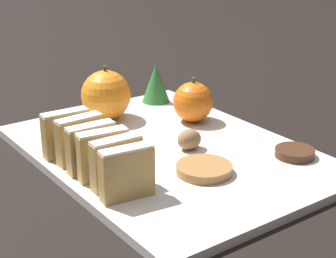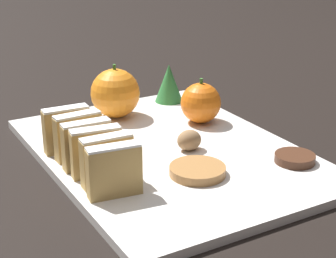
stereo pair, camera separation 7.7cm
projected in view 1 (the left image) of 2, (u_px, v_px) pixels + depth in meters
ground_plane at (168, 157)px, 0.79m from camera, size 6.00×6.00×0.00m
serving_platter at (168, 153)px, 0.79m from camera, size 0.33×0.45×0.01m
stollen_slice_front at (127, 173)px, 0.64m from camera, size 0.07×0.03×0.06m
stollen_slice_second at (117, 163)px, 0.67m from camera, size 0.06×0.02×0.06m
stollen_slice_third at (103, 155)px, 0.69m from camera, size 0.07×0.03×0.06m
stollen_slice_fourth at (90, 147)px, 0.71m from camera, size 0.06×0.02×0.06m
stollen_slice_fifth at (80, 140)px, 0.74m from camera, size 0.06×0.02×0.06m
stollen_slice_sixth at (66, 133)px, 0.76m from camera, size 0.06×0.02×0.06m
orange_near at (193, 102)px, 0.88m from camera, size 0.06×0.06×0.07m
orange_far at (106, 95)px, 0.89m from camera, size 0.08×0.08×0.09m
walnut at (189, 139)px, 0.78m from camera, size 0.04×0.03×0.03m
chocolate_cookie at (295, 153)px, 0.76m from camera, size 0.05×0.05×0.01m
gingerbread_cookie at (204, 169)px, 0.71m from camera, size 0.07×0.07×0.01m
evergreen_sprig at (156, 83)px, 0.97m from camera, size 0.05×0.05×0.07m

